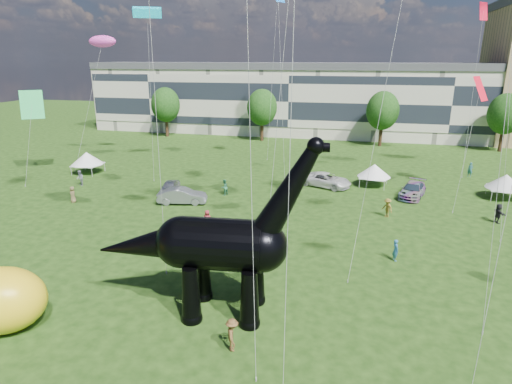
# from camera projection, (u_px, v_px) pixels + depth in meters

# --- Properties ---
(ground) EXTENTS (220.00, 220.00, 0.00)m
(ground) POSITION_uv_depth(u_px,v_px,m) (257.00, 324.00, 23.37)
(ground) COLOR #16330C
(ground) RESTS_ON ground
(terrace_row) EXTENTS (78.00, 11.00, 12.00)m
(terrace_row) POSITION_uv_depth(u_px,v_px,m) (293.00, 102.00, 80.83)
(terrace_row) COLOR beige
(terrace_row) RESTS_ON ground
(tree_far_left) EXTENTS (5.20, 5.20, 9.44)m
(tree_far_left) POSITION_uv_depth(u_px,v_px,m) (165.00, 102.00, 77.41)
(tree_far_left) COLOR #382314
(tree_far_left) RESTS_ON ground
(tree_mid_left) EXTENTS (5.20, 5.20, 9.44)m
(tree_mid_left) POSITION_uv_depth(u_px,v_px,m) (262.00, 104.00, 73.32)
(tree_mid_left) COLOR #382314
(tree_mid_left) RESTS_ON ground
(tree_mid_right) EXTENTS (5.20, 5.20, 9.44)m
(tree_mid_right) POSITION_uv_depth(u_px,v_px,m) (383.00, 108.00, 68.77)
(tree_mid_right) COLOR #382314
(tree_mid_right) RESTS_ON ground
(tree_far_right) EXTENTS (5.20, 5.20, 9.44)m
(tree_far_right) POSITION_uv_depth(u_px,v_px,m) (506.00, 111.00, 64.68)
(tree_far_right) COLOR #382314
(tree_far_right) RESTS_ON ground
(dinosaur_sculpture) EXTENTS (13.04, 3.89, 10.62)m
(dinosaur_sculpture) POSITION_uv_depth(u_px,v_px,m) (213.00, 247.00, 23.48)
(dinosaur_sculpture) COLOR black
(dinosaur_sculpture) RESTS_ON ground
(car_silver) EXTENTS (2.32, 4.29, 1.38)m
(car_silver) POSITION_uv_depth(u_px,v_px,m) (170.00, 187.00, 45.66)
(car_silver) COLOR silver
(car_silver) RESTS_ON ground
(car_grey) EXTENTS (5.10, 2.73, 1.59)m
(car_grey) POSITION_uv_depth(u_px,v_px,m) (182.00, 196.00, 42.56)
(car_grey) COLOR gray
(car_grey) RESTS_ON ground
(car_white) EXTENTS (6.20, 4.48, 1.57)m
(car_white) POSITION_uv_depth(u_px,v_px,m) (326.00, 180.00, 48.12)
(car_white) COLOR silver
(car_white) RESTS_ON ground
(car_dark) EXTENTS (3.46, 5.56, 1.50)m
(car_dark) POSITION_uv_depth(u_px,v_px,m) (413.00, 190.00, 44.58)
(car_dark) COLOR #595960
(car_dark) RESTS_ON ground
(gazebo_near) EXTENTS (4.14, 4.14, 2.54)m
(gazebo_near) POSITION_uv_depth(u_px,v_px,m) (374.00, 171.00, 48.11)
(gazebo_near) COLOR white
(gazebo_near) RESTS_ON ground
(gazebo_far) EXTENTS (3.96, 3.96, 2.60)m
(gazebo_far) POSITION_uv_depth(u_px,v_px,m) (506.00, 182.00, 43.70)
(gazebo_far) COLOR silver
(gazebo_far) RESTS_ON ground
(gazebo_left) EXTENTS (3.96, 3.96, 2.70)m
(gazebo_left) POSITION_uv_depth(u_px,v_px,m) (87.00, 159.00, 53.43)
(gazebo_left) COLOR white
(gazebo_left) RESTS_ON ground
(inflatable_yellow) EXTENTS (5.41, 4.71, 3.52)m
(inflatable_yellow) POSITION_uv_depth(u_px,v_px,m) (2.00, 300.00, 22.45)
(inflatable_yellow) COLOR yellow
(inflatable_yellow) RESTS_ON ground
(visitors) EXTENTS (44.86, 39.16, 1.77)m
(visitors) POSITION_uv_depth(u_px,v_px,m) (291.00, 205.00, 39.65)
(visitors) COLOR maroon
(visitors) RESTS_ON ground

